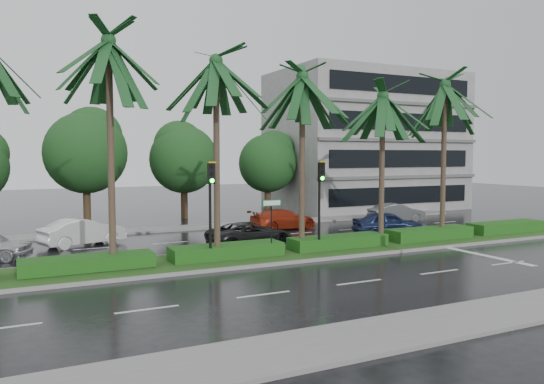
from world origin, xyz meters
name	(u,v)px	position (x,y,z in m)	size (l,w,h in m)	color
ground	(296,259)	(0.00, 0.00, 0.00)	(120.00, 120.00, 0.00)	black
near_sidewalk	(465,319)	(0.00, -10.20, 0.06)	(40.00, 2.40, 0.12)	slate
far_sidewalk	(209,226)	(0.00, 12.00, 0.06)	(40.00, 2.00, 0.12)	slate
median	(286,254)	(0.00, 1.00, 0.08)	(36.00, 4.00, 0.15)	gray
hedge	(286,246)	(0.00, 1.00, 0.45)	(35.20, 1.40, 0.60)	#134112
lane_markings	(355,255)	(3.04, -0.43, 0.01)	(34.00, 13.06, 0.01)	silver
palm_row	(261,84)	(-1.25, 1.02, 8.05)	(26.30, 4.20, 10.05)	#413225
signal_median_left	(211,197)	(-4.00, 0.30, 3.00)	(0.34, 0.42, 4.36)	black
signal_median_right	(320,193)	(1.50, 0.30, 3.00)	(0.34, 0.42, 4.36)	black
street_sign	(272,213)	(-1.00, 0.48, 2.12)	(0.95, 0.09, 2.60)	black
bg_trees	(171,157)	(-0.96, 17.59, 4.68)	(32.55, 5.65, 8.17)	#392B19
building	(365,142)	(17.00, 18.00, 6.00)	(16.00, 10.00, 12.00)	gray
car_white	(83,232)	(-8.37, 8.19, 0.72)	(4.40, 1.53, 1.45)	silver
car_darkgrey	(250,234)	(-0.50, 4.01, 0.64)	(4.64, 2.14, 1.29)	black
car_red	(283,219)	(4.00, 8.97, 0.65)	(4.49, 1.83, 1.30)	#9C2711
car_blue	(388,223)	(8.50, 4.00, 0.71)	(4.17, 1.68, 1.42)	navy
car_grey	(397,213)	(13.00, 8.66, 0.67)	(4.07, 1.42, 1.34)	#525557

